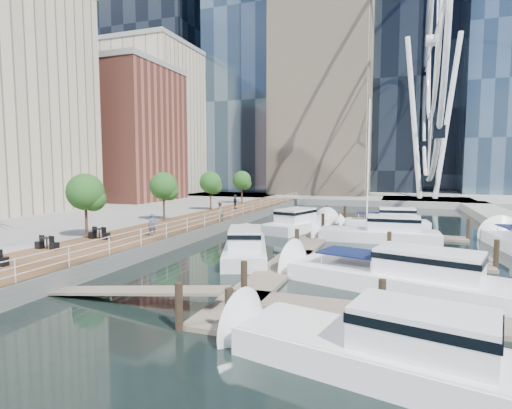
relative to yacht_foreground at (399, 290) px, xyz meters
name	(u,v)px	position (x,y,z in m)	size (l,w,h in m)	color
ground	(205,282)	(-9.64, -2.00, 0.00)	(520.00, 520.00, 0.00)	black
boardwalk	(192,226)	(-18.64, 13.00, 0.50)	(6.00, 60.00, 1.00)	brown
seawall	(220,227)	(-15.64, 13.00, 0.50)	(0.25, 60.00, 1.00)	#595954
land_far	(364,187)	(-9.64, 100.00, 0.50)	(200.00, 114.00, 1.00)	gray
pier	(427,202)	(4.36, 50.00, 0.50)	(14.00, 12.00, 1.00)	gray
railing	(219,216)	(-15.74, 13.00, 1.52)	(0.10, 60.00, 1.05)	white
floating_docks	(373,247)	(-1.67, 7.98, 0.49)	(16.00, 34.00, 2.60)	#6D6051
midrise_condos	(77,115)	(-43.20, 24.81, 13.42)	(19.00, 67.00, 28.00)	#BCAD8E
ferris_wheel	(434,41)	(4.36, 50.00, 25.92)	(5.80, 45.60, 47.80)	white
street_trees	(164,186)	(-21.04, 12.00, 4.29)	(2.60, 42.60, 4.60)	#3F2B1C
cafe_tables	(23,250)	(-20.04, -4.00, 1.37)	(2.50, 13.70, 0.74)	black
yacht_foreground	(399,290)	(0.00, 0.00, 0.00)	(3.22, 12.01, 2.15)	white
pedestrian_near	(152,225)	(-17.05, 4.21, 1.83)	(0.60, 0.40, 1.65)	#4C5565
pedestrian_mid	(220,211)	(-16.14, 13.96, 1.90)	(0.88, 0.68, 1.80)	gray
pedestrian_far	(235,202)	(-18.81, 24.23, 1.87)	(1.02, 0.42, 1.74)	#383B46
moored_yachts	(381,247)	(-1.28, 11.04, 0.00)	(24.18, 33.83, 11.50)	white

